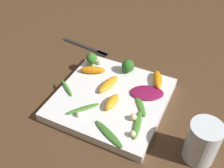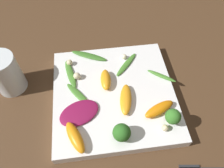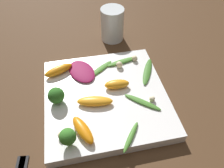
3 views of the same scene
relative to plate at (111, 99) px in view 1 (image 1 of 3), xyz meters
name	(u,v)px [view 1 (image 1 of 3)]	position (x,y,z in m)	size (l,w,h in m)	color
ground_plane	(111,102)	(0.00, 0.00, -0.01)	(2.40, 2.40, 0.00)	#4C331E
plate	(111,99)	(0.00, 0.00, 0.00)	(0.27, 0.27, 0.02)	white
drinking_glass	(202,142)	(0.24, -0.06, 0.04)	(0.07, 0.07, 0.10)	white
fork	(90,48)	(-0.17, 0.19, -0.01)	(0.18, 0.04, 0.01)	#262628
radicchio_leaf_0	(147,93)	(0.08, 0.04, 0.02)	(0.10, 0.08, 0.01)	maroon
orange_segment_0	(112,102)	(0.02, -0.03, 0.02)	(0.03, 0.06, 0.02)	orange
orange_segment_1	(108,84)	(-0.02, 0.03, 0.02)	(0.04, 0.08, 0.02)	orange
orange_segment_2	(93,70)	(-0.09, 0.06, 0.02)	(0.07, 0.05, 0.02)	orange
orange_segment_3	(158,79)	(0.09, 0.10, 0.02)	(0.05, 0.07, 0.02)	orange
broccoli_floret_0	(92,59)	(-0.10, 0.09, 0.04)	(0.03, 0.03, 0.04)	#84AD5B
broccoli_floret_1	(127,66)	(0.00, 0.11, 0.03)	(0.04, 0.04, 0.04)	#84AD5B
arugula_sprig_0	(109,134)	(0.05, -0.11, 0.02)	(0.09, 0.06, 0.01)	#3D7528
arugula_sprig_1	(137,124)	(0.09, -0.06, 0.02)	(0.03, 0.09, 0.01)	#47842D
arugula_sprig_2	(67,88)	(-0.12, -0.03, 0.02)	(0.06, 0.05, 0.01)	#47842D
arugula_sprig_3	(141,104)	(0.08, 0.00, 0.01)	(0.06, 0.08, 0.01)	#47842D
arugula_sprig_4	(83,109)	(-0.04, -0.07, 0.01)	(0.07, 0.07, 0.01)	#47842D
macadamia_nut_0	(79,114)	(-0.04, -0.09, 0.02)	(0.01, 0.01, 0.01)	beige
macadamia_nut_1	(133,117)	(0.08, -0.05, 0.02)	(0.02, 0.02, 0.02)	beige
macadamia_nut_2	(99,62)	(-0.09, 0.10, 0.02)	(0.01, 0.01, 0.01)	beige
macadamia_nut_3	(133,134)	(0.10, -0.09, 0.02)	(0.01, 0.01, 0.01)	beige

